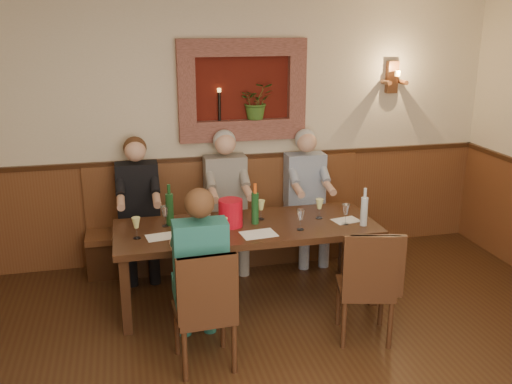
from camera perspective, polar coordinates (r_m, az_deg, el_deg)
room_shell at (r=3.21m, az=6.04°, el=4.56°), size 6.04×6.04×2.82m
wainscoting at (r=3.72m, az=5.40°, el=-15.44°), size 6.02×6.02×1.15m
wall_niche at (r=6.09m, az=-0.97°, el=9.72°), size 1.36×0.30×1.06m
wall_sconce at (r=6.62m, az=13.51°, el=11.03°), size 0.25×0.20×0.35m
dining_table at (r=5.28m, az=-0.94°, el=-4.12°), size 2.40×0.90×0.75m
bench at (r=6.27m, az=-2.77°, el=-4.06°), size 3.00×0.45×1.11m
chair_near_left at (r=4.49m, az=-5.12°, el=-13.74°), size 0.46×0.46×0.99m
chair_near_right at (r=4.90m, az=10.76°, el=-11.18°), size 0.53×0.53×0.98m
person_bench_left at (r=5.99m, az=-11.56°, el=-2.68°), size 0.43×0.52×1.44m
person_bench_mid at (r=6.06m, az=-2.90°, el=-1.94°), size 0.44×0.54×1.47m
person_bench_right at (r=6.28m, az=5.09°, el=-1.46°), size 0.43×0.52×1.44m
person_chair_front at (r=4.53m, az=-5.60°, el=-9.29°), size 0.41×0.50×1.40m
spittoon_bucket at (r=5.20m, az=-2.56°, el=-2.10°), size 0.29×0.29×0.25m
wine_bottle_green_a at (r=5.25m, az=-0.09°, el=-1.55°), size 0.08×0.08×0.39m
wine_bottle_green_b at (r=5.27m, az=-8.63°, el=-1.65°), size 0.09×0.09×0.39m
water_bottle at (r=5.30m, az=10.76°, el=-1.83°), size 0.07×0.07×0.36m
tasting_sheet_a at (r=5.05m, az=-9.43°, el=-4.43°), size 0.29×0.22×0.00m
tasting_sheet_b at (r=5.04m, az=0.26°, el=-4.22°), size 0.33×0.25×0.00m
tasting_sheet_c at (r=5.44m, az=8.99°, el=-2.82°), size 0.28×0.22×0.00m
tasting_sheet_d at (r=4.92m, az=-5.61°, el=-4.87°), size 0.25×0.18×0.00m
wine_glass_0 at (r=4.91m, az=-3.27°, el=-3.67°), size 0.08×0.08×0.19m
wine_glass_1 at (r=5.37m, az=0.51°, el=-1.80°), size 0.08×0.08×0.19m
wine_glass_2 at (r=5.44m, az=6.36°, el=-1.67°), size 0.08×0.08×0.19m
wine_glass_3 at (r=5.32m, az=8.95°, el=-2.22°), size 0.08×0.08×0.19m
wine_glass_4 at (r=5.13m, az=4.48°, el=-2.79°), size 0.08×0.08×0.19m
wine_glass_5 at (r=5.02m, az=-11.87°, el=-3.54°), size 0.08×0.08×0.19m
wine_glass_6 at (r=5.27m, az=-9.08°, el=-2.41°), size 0.08×0.08×0.19m
wine_glass_7 at (r=5.25m, az=-4.77°, el=-2.32°), size 0.08×0.08×0.19m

